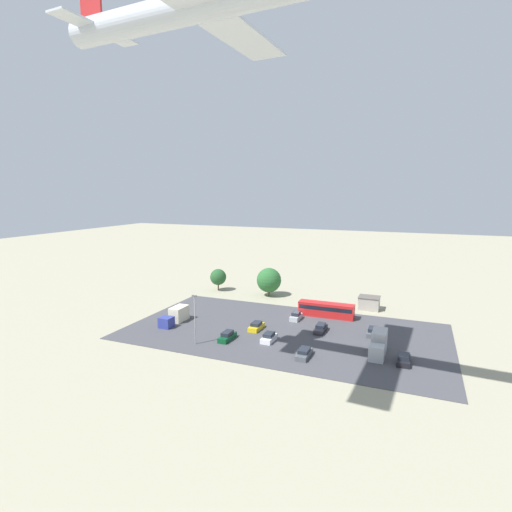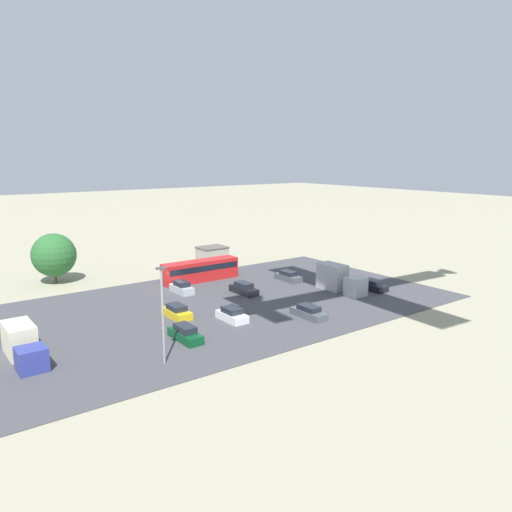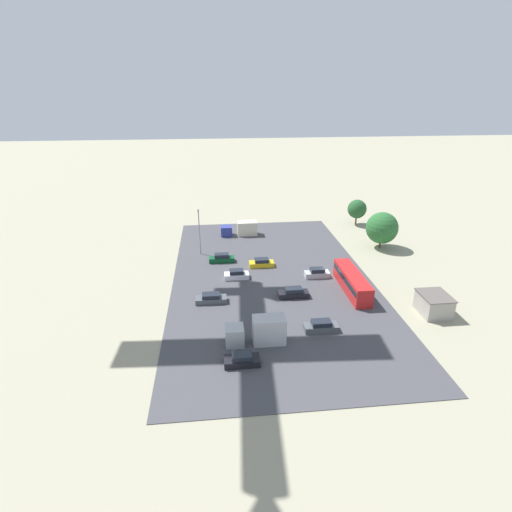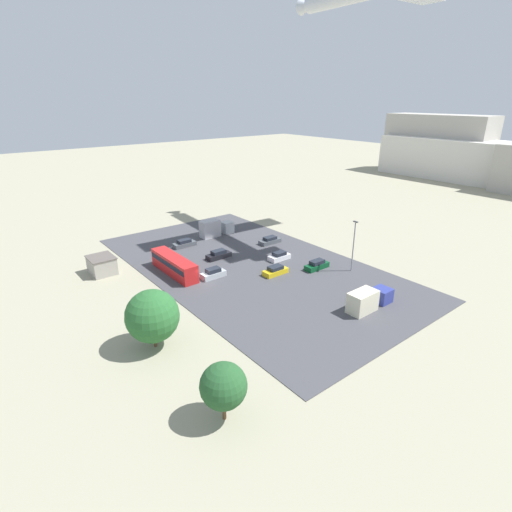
{
  "view_description": "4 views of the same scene",
  "coord_description": "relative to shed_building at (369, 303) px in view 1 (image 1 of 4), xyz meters",
  "views": [
    {
      "loc": [
        -23.13,
        80.66,
        26.84
      ],
      "look_at": [
        -0.34,
        25.27,
        17.15
      ],
      "focal_mm": 28.0,
      "sensor_mm": 36.0,
      "label": 1
    },
    {
      "loc": [
        30.92,
        61.17,
        18.48
      ],
      "look_at": [
        -4.49,
        13.37,
        6.45
      ],
      "focal_mm": 35.0,
      "sensor_mm": 36.0,
      "label": 2
    },
    {
      "loc": [
        -60.36,
        19.32,
        30.32
      ],
      "look_at": [
        -4.19,
        13.28,
        6.23
      ],
      "focal_mm": 28.0,
      "sensor_mm": 36.0,
      "label": 3
    },
    {
      "loc": [
        51.54,
        -29.74,
        28.02
      ],
      "look_at": [
        3.68,
        8.39,
        3.55
      ],
      "focal_mm": 28.0,
      "sensor_mm": 36.0,
      "label": 4
    }
  ],
  "objects": [
    {
      "name": "parked_car_5",
      "position": [
        6.54,
        31.86,
        -0.83
      ],
      "size": [
        1.85,
        4.7,
        1.41
      ],
      "color": "#4C5156",
      "rests_on": "ground"
    },
    {
      "name": "parking_lot_surface",
      "position": [
        13.41,
        21.61,
        -1.46
      ],
      "size": [
        60.44,
        33.24,
        0.08
      ],
      "color": "#424247",
      "rests_on": "ground"
    },
    {
      "name": "parked_car_3",
      "position": [
        14.32,
        27.51,
        -0.78
      ],
      "size": [
        1.91,
        4.16,
        1.53
      ],
      "color": "silver",
      "rests_on": "ground"
    },
    {
      "name": "airplane",
      "position": [
        11.75,
        51.87,
        44.85
      ],
      "size": [
        40.37,
        33.91,
        8.97
      ],
      "rotation": [
        0.0,
        0.0,
        1.51
      ],
      "color": "silver"
    },
    {
      "name": "tree_near_shed",
      "position": [
        40.4,
        -2.51,
        2.27
      ],
      "size": [
        4.4,
        4.4,
        5.98
      ],
      "color": "brown",
      "rests_on": "ground"
    },
    {
      "name": "shed_building",
      "position": [
        0.0,
        0.0,
        0.0
      ],
      "size": [
        4.75,
        4.07,
        2.99
      ],
      "color": "#9E998E",
      "rests_on": "ground"
    },
    {
      "name": "parked_car_1",
      "position": [
        -8.65,
        28.3,
        -0.8
      ],
      "size": [
        1.97,
        4.24,
        1.48
      ],
      "color": "black",
      "rests_on": "ground"
    },
    {
      "name": "light_pole_lot_centre",
      "position": [
        25.87,
        33.84,
        3.47
      ],
      "size": [
        0.9,
        0.28,
        8.91
      ],
      "color": "gray",
      "rests_on": "ground"
    },
    {
      "name": "parked_truck_1",
      "position": [
        -4.56,
        25.78,
        0.22
      ],
      "size": [
        2.36,
        7.6,
        3.57
      ],
      "color": "#ADB2B7",
      "rests_on": "ground"
    },
    {
      "name": "bus",
      "position": [
        7.89,
        9.47,
        0.23
      ],
      "size": [
        11.88,
        2.64,
        3.06
      ],
      "rotation": [
        0.0,
        0.0,
        1.57
      ],
      "color": "red",
      "rests_on": "ground"
    },
    {
      "name": "parked_car_7",
      "position": [
        21.56,
        29.83,
        -0.76
      ],
      "size": [
        1.7,
        4.69,
        1.58
      ],
      "color": "#0C4723",
      "rests_on": "ground"
    },
    {
      "name": "parked_car_0",
      "position": [
        18.78,
        22.67,
        -0.81
      ],
      "size": [
        1.88,
        4.44,
        1.47
      ],
      "rotation": [
        0.0,
        0.0,
        3.14
      ],
      "color": "gold",
      "rests_on": "ground"
    },
    {
      "name": "parked_car_2",
      "position": [
        13.33,
        13.75,
        -0.74
      ],
      "size": [
        1.73,
        4.19,
        1.63
      ],
      "color": "#ADB2B7",
      "rests_on": "ground"
    },
    {
      "name": "tree_apron_mid",
      "position": [
        25.56,
        -2.44,
        2.67
      ],
      "size": [
        6.36,
        6.36,
        7.36
      ],
      "color": "brown",
      "rests_on": "ground"
    },
    {
      "name": "parked_car_4",
      "position": [
        -2.71,
        17.24,
        -0.81
      ],
      "size": [
        1.82,
        4.59,
        1.46
      ],
      "color": "#4C5156",
      "rests_on": "ground"
    },
    {
      "name": "parked_car_6",
      "position": [
        6.78,
        19.15,
        -0.77
      ],
      "size": [
        1.79,
        4.72,
        1.57
      ],
      "color": "black",
      "rests_on": "ground"
    },
    {
      "name": "parked_truck_0",
      "position": [
        35.82,
        25.11,
        -0.05
      ],
      "size": [
        2.44,
        7.92,
        3.0
      ],
      "color": "navy",
      "rests_on": "ground"
    },
    {
      "name": "ground_plane",
      "position": [
        13.41,
        11.44,
        -1.5
      ],
      "size": [
        400.0,
        400.0,
        0.0
      ],
      "primitive_type": "plane",
      "color": "gray"
    }
  ]
}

